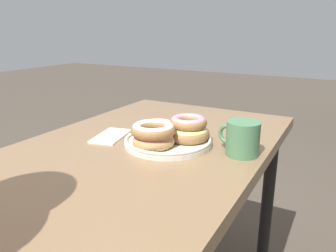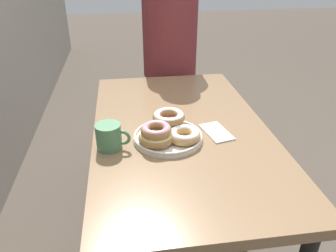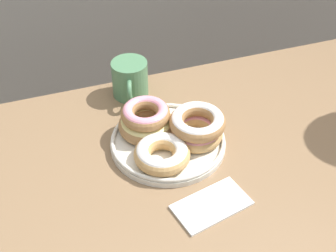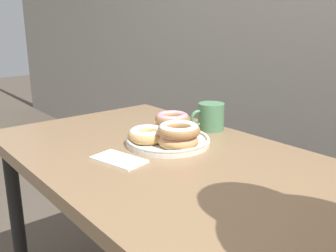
{
  "view_description": "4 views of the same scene",
  "coord_description": "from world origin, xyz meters",
  "px_view_note": "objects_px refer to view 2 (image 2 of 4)",
  "views": [
    {
      "loc": [
        0.74,
        0.63,
        1.06
      ],
      "look_at": [
        -0.09,
        0.17,
        0.78
      ],
      "focal_mm": 35.0,
      "sensor_mm": 36.0,
      "label": 1
    },
    {
      "loc": [
        -1.17,
        0.33,
        1.38
      ],
      "look_at": [
        -0.09,
        0.17,
        0.78
      ],
      "focal_mm": 35.0,
      "sensor_mm": 36.0,
      "label": 2
    },
    {
      "loc": [
        -0.35,
        -0.58,
        1.47
      ],
      "look_at": [
        -0.09,
        0.17,
        0.78
      ],
      "focal_mm": 50.0,
      "sensor_mm": 36.0,
      "label": 3
    },
    {
      "loc": [
        0.79,
        -0.55,
        1.1
      ],
      "look_at": [
        -0.09,
        0.17,
        0.78
      ],
      "focal_mm": 40.0,
      "sensor_mm": 36.0,
      "label": 4
    }
  ],
  "objects_px": {
    "coffee_mug": "(109,136)",
    "person_figure": "(170,62)",
    "donut_plate": "(167,131)",
    "napkin": "(216,132)",
    "dining_table": "(180,143)"
  },
  "relations": [
    {
      "from": "coffee_mug",
      "to": "napkin",
      "type": "bearing_deg",
      "value": -82.67
    },
    {
      "from": "person_figure",
      "to": "napkin",
      "type": "distance_m",
      "value": 0.9
    },
    {
      "from": "donut_plate",
      "to": "person_figure",
      "type": "bearing_deg",
      "value": -8.98
    },
    {
      "from": "dining_table",
      "to": "coffee_mug",
      "type": "height_order",
      "value": "coffee_mug"
    },
    {
      "from": "dining_table",
      "to": "person_figure",
      "type": "bearing_deg",
      "value": -5.27
    },
    {
      "from": "dining_table",
      "to": "coffee_mug",
      "type": "xyz_separation_m",
      "value": [
        -0.12,
        0.29,
        0.13
      ]
    },
    {
      "from": "dining_table",
      "to": "napkin",
      "type": "bearing_deg",
      "value": -115.41
    },
    {
      "from": "dining_table",
      "to": "person_figure",
      "type": "distance_m",
      "value": 0.84
    },
    {
      "from": "napkin",
      "to": "dining_table",
      "type": "bearing_deg",
      "value": 64.59
    },
    {
      "from": "dining_table",
      "to": "person_figure",
      "type": "height_order",
      "value": "person_figure"
    },
    {
      "from": "donut_plate",
      "to": "person_figure",
      "type": "relative_size",
      "value": 0.21
    },
    {
      "from": "dining_table",
      "to": "napkin",
      "type": "distance_m",
      "value": 0.17
    },
    {
      "from": "coffee_mug",
      "to": "person_figure",
      "type": "xyz_separation_m",
      "value": [
        0.95,
        -0.36,
        -0.04
      ]
    },
    {
      "from": "donut_plate",
      "to": "napkin",
      "type": "relative_size",
      "value": 1.71
    },
    {
      "from": "coffee_mug",
      "to": "person_figure",
      "type": "relative_size",
      "value": 0.09
    }
  ]
}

